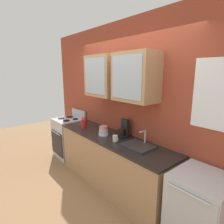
% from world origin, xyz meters
% --- Properties ---
extents(ground_plane, '(10.00, 10.00, 0.00)m').
position_xyz_m(ground_plane, '(0.00, 0.00, 0.00)').
color(ground_plane, '#936B47').
extents(back_wall_unit, '(4.80, 0.48, 2.78)m').
position_xyz_m(back_wall_unit, '(0.01, 0.32, 1.49)').
color(back_wall_unit, '#993D28').
rests_on(back_wall_unit, ground_plane).
extents(counter, '(2.37, 0.64, 0.89)m').
position_xyz_m(counter, '(0.00, 0.00, 0.45)').
color(counter, '#A87F56').
rests_on(counter, ground_plane).
extents(stove_range, '(0.61, 0.64, 1.07)m').
position_xyz_m(stove_range, '(-1.56, 0.00, 0.45)').
color(stove_range, silver).
rests_on(stove_range, ground_plane).
extents(sink_faucet, '(0.44, 0.35, 0.23)m').
position_xyz_m(sink_faucet, '(0.56, 0.04, 0.91)').
color(sink_faucet, '#2D2D30').
rests_on(sink_faucet, counter).
extents(bowl_stack, '(0.17, 0.17, 0.16)m').
position_xyz_m(bowl_stack, '(-0.17, -0.04, 0.96)').
color(bowl_stack, white).
rests_on(bowl_stack, counter).
extents(vase, '(0.10, 0.10, 0.23)m').
position_xyz_m(vase, '(-0.73, -0.09, 1.00)').
color(vase, '#B21E1E').
rests_on(vase, counter).
extents(cup_near_sink, '(0.11, 0.08, 0.10)m').
position_xyz_m(cup_near_sink, '(0.18, -0.08, 0.94)').
color(cup_near_sink, silver).
rests_on(cup_near_sink, counter).
extents(dishwasher, '(0.57, 0.62, 0.89)m').
position_xyz_m(dishwasher, '(1.52, -0.00, 0.45)').
color(dishwasher, silver).
rests_on(dishwasher, ground_plane).
extents(coffee_maker, '(0.17, 0.20, 0.29)m').
position_xyz_m(coffee_maker, '(0.10, 0.17, 1.00)').
color(coffee_maker, black).
rests_on(coffee_maker, counter).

